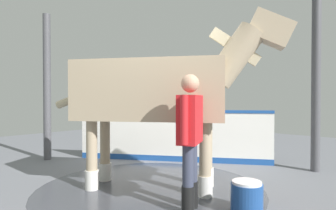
{
  "coord_description": "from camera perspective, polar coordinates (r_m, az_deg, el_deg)",
  "views": [
    {
      "loc": [
        3.12,
        -3.19,
        1.31
      ],
      "look_at": [
        0.64,
        -0.33,
        1.25
      ],
      "focal_mm": 30.35,
      "sensor_mm": 36.0,
      "label": 1
    }
  ],
  "objects": [
    {
      "name": "wet_patch",
      "position": [
        4.43,
        -3.52,
        -16.23
      ],
      "size": [
        3.35,
        3.35,
        0.0
      ],
      "primitive_type": "cylinder",
      "color": "#42444C",
      "rests_on": "ground"
    },
    {
      "name": "ground_plane",
      "position": [
        4.65,
        -3.43,
        -15.51
      ],
      "size": [
        16.0,
        16.0,
        0.02
      ],
      "primitive_type": "cube",
      "color": "slate"
    },
    {
      "name": "roof_post_far",
      "position": [
        6.79,
        -23.12,
        3.33
      ],
      "size": [
        0.16,
        0.16,
        3.19
      ],
      "primitive_type": "cylinder",
      "color": "#4C4C51",
      "rests_on": "ground"
    },
    {
      "name": "wash_bucket",
      "position": [
        3.6,
        15.53,
        -17.38
      ],
      "size": [
        0.37,
        0.37,
        0.37
      ],
      "color": "#1E478C",
      "rests_on": "ground"
    },
    {
      "name": "barrier_wall",
      "position": [
        6.11,
        0.87,
        -6.54
      ],
      "size": [
        3.63,
        2.15,
        1.1
      ],
      "color": "white",
      "rests_on": "ground"
    },
    {
      "name": "horse",
      "position": [
        4.2,
        -1.88,
        2.58
      ],
      "size": [
        3.17,
        2.05,
        2.56
      ],
      "rotation": [
        0.0,
        0.0,
        0.53
      ],
      "color": "tan",
      "rests_on": "ground"
    },
    {
      "name": "roof_post_near",
      "position": [
        5.88,
        27.58,
        3.66
      ],
      "size": [
        0.16,
        0.16,
        3.19
      ],
      "primitive_type": "cylinder",
      "color": "#4C4C51",
      "rests_on": "ground"
    },
    {
      "name": "handler",
      "position": [
        3.38,
        4.45,
        -5.58
      ],
      "size": [
        0.39,
        0.61,
        1.62
      ],
      "rotation": [
        0.0,
        0.0,
        3.55
      ],
      "color": "black",
      "rests_on": "ground"
    }
  ]
}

